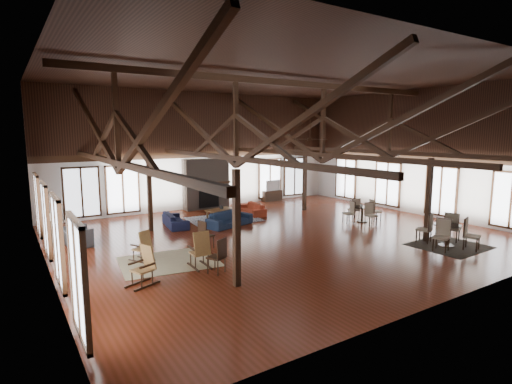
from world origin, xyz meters
TOP-DOWN VIEW (x-y plane):
  - floor at (0.00, 0.00)m, footprint 16.00×16.00m
  - ceiling at (0.00, 0.00)m, footprint 16.00×14.00m
  - wall_back at (0.00, 7.00)m, footprint 16.00×0.02m
  - wall_front at (0.00, -7.00)m, footprint 16.00×0.02m
  - wall_left at (-8.00, 0.00)m, footprint 0.02×14.00m
  - wall_right at (8.00, 0.00)m, footprint 0.02×14.00m
  - roof_truss at (0.00, 0.00)m, footprint 15.60×14.07m
  - post_grid at (0.00, 0.00)m, footprint 8.16×7.16m
  - fireplace at (0.00, 6.67)m, footprint 2.50×0.69m
  - ceiling_fan at (0.50, -1.00)m, footprint 1.60×1.60m
  - sofa_navy_front at (-0.92, 2.49)m, footprint 2.24×1.40m
  - sofa_navy_left at (-2.89, 3.66)m, footprint 2.01×1.01m
  - sofa_orange at (1.19, 4.07)m, footprint 1.86×0.85m
  - coffee_table at (-0.70, 3.77)m, footprint 1.42×0.94m
  - vase at (-0.65, 3.73)m, footprint 0.23×0.23m
  - armchair at (-6.89, 2.67)m, footprint 1.08×0.96m
  - side_table_lamp at (-7.60, 3.35)m, footprint 0.45×0.45m
  - rocking_chair_a at (-5.43, -0.21)m, footprint 0.70×0.86m
  - rocking_chair_b at (-4.20, -1.73)m, footprint 0.50×0.88m
  - rocking_chair_c at (-5.96, -2.10)m, footprint 0.92×0.70m
  - side_chair_a at (-3.28, -0.02)m, footprint 0.52×0.52m
  - side_chair_b at (-3.97, -2.44)m, footprint 0.58×0.58m
  - cafe_table_near at (4.03, -4.28)m, footprint 2.09×2.09m
  - cafe_table_far at (4.43, -0.00)m, footprint 1.86×1.86m
  - cup_near at (3.99, -4.28)m, footprint 0.15×0.15m
  - cup_far at (4.39, 0.02)m, footprint 0.16×0.16m
  - tv_console at (4.24, 6.75)m, footprint 1.20×0.45m
  - television at (4.26, 6.75)m, footprint 1.06×0.24m
  - rug_tan at (-4.80, -0.67)m, footprint 3.13×2.60m
  - rug_navy at (-0.52, 3.79)m, footprint 3.28×2.55m
  - rug_dark at (4.11, -4.33)m, footprint 2.39×2.18m

SIDE VIEW (x-z plane):
  - floor at x=0.00m, z-range 0.00..0.00m
  - rug_navy at x=-0.52m, z-range 0.00..0.01m
  - rug_tan at x=-4.80m, z-range 0.00..0.01m
  - rug_dark at x=4.11m, z-range 0.00..0.01m
  - sofa_orange at x=1.19m, z-range 0.00..0.53m
  - sofa_navy_left at x=-2.89m, z-range 0.00..0.56m
  - tv_console at x=4.24m, z-range 0.00..0.60m
  - sofa_navy_front at x=-0.92m, z-range 0.00..0.61m
  - armchair at x=-6.89m, z-range 0.00..0.67m
  - side_table_lamp at x=-7.60m, z-range -0.14..1.02m
  - coffee_table at x=-0.70m, z-range 0.19..0.69m
  - rocking_chair_a at x=-5.43m, z-range -0.03..0.95m
  - cafe_table_far at x=4.43m, z-range 0.00..0.95m
  - rocking_chair_c at x=-5.96m, z-range -0.03..1.03m
  - rocking_chair_b at x=-4.20m, z-range -0.03..1.08m
  - cafe_table_near at x=4.03m, z-range 0.00..1.07m
  - side_chair_a at x=-3.28m, z-range 0.08..1.07m
  - side_chair_b at x=-3.97m, z-range 0.08..1.10m
  - vase at x=-0.65m, z-range 0.50..0.70m
  - cup_far at x=4.39m, z-range 0.69..0.78m
  - cup_near at x=3.99m, z-range 0.77..0.87m
  - television at x=4.26m, z-range 0.60..1.21m
  - fireplace at x=0.00m, z-range -0.01..2.59m
  - post_grid at x=0.00m, z-range 0.00..3.05m
  - wall_back at x=0.00m, z-range 0.00..6.00m
  - wall_front at x=0.00m, z-range 0.00..6.00m
  - wall_left at x=-8.00m, z-range 0.00..6.00m
  - wall_right at x=8.00m, z-range 0.00..6.00m
  - ceiling_fan at x=0.50m, z-range 3.36..4.11m
  - roof_truss at x=0.00m, z-range 2.46..5.60m
  - ceiling at x=0.00m, z-range 5.99..6.01m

